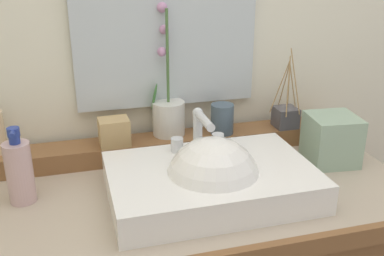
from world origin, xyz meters
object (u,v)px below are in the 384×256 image
at_px(tumbler_cup, 222,119).
at_px(lotion_bottle, 19,171).
at_px(tissue_box, 331,139).
at_px(reed_diffuser, 286,116).
at_px(trinket_box, 114,132).
at_px(sink_basin, 212,182).
at_px(potted_plant, 168,111).

relative_size(tumbler_cup, lotion_bottle, 0.47).
bearing_deg(tissue_box, reed_diffuser, 112.20).
bearing_deg(reed_diffuser, lotion_bottle, -168.66).
distance_m(trinket_box, tissue_box, 0.60).
bearing_deg(lotion_bottle, tissue_box, -0.32).
bearing_deg(trinket_box, lotion_bottle, -149.58).
xyz_separation_m(sink_basin, potted_plant, (-0.04, 0.29, 0.09)).
relative_size(sink_basin, tumbler_cup, 5.54).
bearing_deg(potted_plant, tissue_box, -24.94).
bearing_deg(potted_plant, trinket_box, -166.64).
distance_m(tumbler_cup, lotion_bottle, 0.57).
relative_size(sink_basin, lotion_bottle, 2.60).
xyz_separation_m(sink_basin, tumbler_cup, (0.11, 0.26, 0.06)).
bearing_deg(reed_diffuser, potted_plant, 173.74).
bearing_deg(tumbler_cup, sink_basin, -113.93).
height_order(tumbler_cup, lotion_bottle, lotion_bottle).
relative_size(reed_diffuser, lotion_bottle, 1.29).
distance_m(reed_diffuser, lotion_bottle, 0.77).
height_order(trinket_box, lotion_bottle, lotion_bottle).
bearing_deg(reed_diffuser, tissue_box, -67.80).
bearing_deg(trinket_box, sink_basin, -53.94).
xyz_separation_m(trinket_box, tissue_box, (0.58, -0.16, -0.02)).
height_order(sink_basin, tissue_box, sink_basin).
height_order(sink_basin, trinket_box, sink_basin).
bearing_deg(tumbler_cup, lotion_bottle, -164.32).
xyz_separation_m(trinket_box, lotion_bottle, (-0.24, -0.15, -0.01)).
relative_size(sink_basin, reed_diffuser, 2.02).
bearing_deg(trinket_box, potted_plant, 11.16).
bearing_deg(sink_basin, reed_diffuser, 38.68).
bearing_deg(potted_plant, reed_diffuser, -6.26).
height_order(potted_plant, tissue_box, potted_plant).
relative_size(potted_plant, tissue_box, 2.75).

